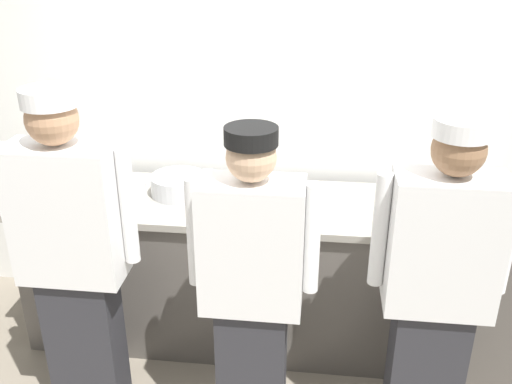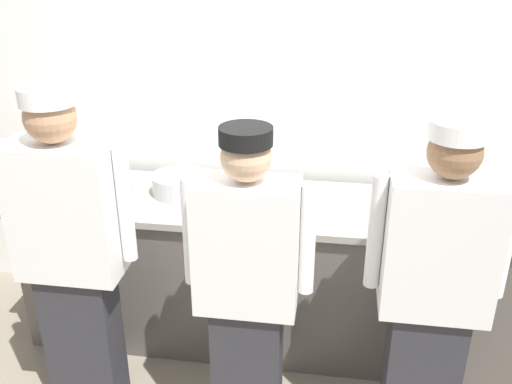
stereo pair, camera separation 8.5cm
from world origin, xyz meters
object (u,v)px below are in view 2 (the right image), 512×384
Objects in this scene: mixing_bowl_steel at (180,184)px; chef_center at (247,288)px; chef_far_right at (433,291)px; squeeze_bottle_primary at (446,188)px; chef_near_left at (72,254)px; sheet_tray at (272,201)px; ramekin_green_sauce at (440,221)px; plate_stack_front at (102,180)px; ramekin_red_sauce at (139,184)px; ramekin_yellow_sauce at (83,195)px.

chef_center is at bearing -56.86° from mixing_bowl_steel.
chef_far_right is 8.64× the size of squeeze_bottle_primary.
sheet_tray is (0.87, 0.71, 0.01)m from chef_near_left.
ramekin_green_sauce is at bearing 17.85° from chef_near_left.
plate_stack_front reaches higher than ramekin_green_sauce.
squeeze_bottle_primary is (0.17, 0.86, 0.13)m from chef_far_right.
sheet_tray is 4.92× the size of ramekin_red_sauce.
plate_stack_front is 1.07m from sheet_tray.
ramekin_green_sauce is 1.73m from ramekin_red_sauce.
chef_center is 3.12× the size of sheet_tray.
ramekin_yellow_sauce is (-0.27, -0.21, -0.00)m from ramekin_red_sauce.
ramekin_green_sauce is (1.97, -0.26, -0.00)m from plate_stack_front.
mixing_bowl_steel is 3.01× the size of ramekin_green_sauce.
squeeze_bottle_primary reaches higher than mixing_bowl_steel.
sheet_tray is at bearing -6.55° from ramekin_red_sauce.
ramekin_red_sauce is (-0.81, 0.09, 0.01)m from sheet_tray.
chef_far_right reaches higher than chef_center.
mixing_bowl_steel is (0.32, 0.76, 0.06)m from chef_near_left.
chef_center is at bearing -176.13° from chef_far_right.
plate_stack_front is (-1.87, 0.83, 0.06)m from chef_far_right.
chef_center is 1.35m from squeeze_bottle_primary.
chef_near_left is 9.00× the size of squeeze_bottle_primary.
squeeze_bottle_primary is at bearing 0.70° from plate_stack_front.
ramekin_red_sauce is (-0.80, 0.86, 0.09)m from chef_center.
ramekin_red_sauce is at bearing 132.79° from chef_center.
mixing_bowl_steel reaches higher than ramekin_green_sauce.
chef_center is at bearing -91.27° from sheet_tray.
chef_near_left is 1.87m from ramekin_green_sauce.
chef_near_left reaches higher than plate_stack_front.
squeeze_bottle_primary is at bearing 76.92° from ramekin_green_sauce.
chef_far_right is 15.73× the size of ramekin_green_sauce.
chef_center is at bearing -145.72° from ramekin_green_sauce.
chef_far_right is at bearing -26.47° from ramekin_red_sauce.
chef_center is at bearing -40.37° from plate_stack_front.
chef_center reaches higher than ramekin_green_sauce.
sheet_tray is at bearing 39.21° from chef_near_left.
ramekin_yellow_sauce is at bearing -162.46° from mixing_bowl_steel.
chef_far_right reaches higher than sheet_tray.
chef_center is (0.86, -0.06, -0.07)m from chef_near_left.
plate_stack_front is 1.98m from ramekin_green_sauce.
squeeze_bottle_primary is 1.89× the size of ramekin_yellow_sauce.
chef_center is 0.82m from chef_far_right.
ramekin_yellow_sauce reaches higher than ramekin_green_sauce.
sheet_tray is (0.02, 0.77, 0.08)m from chef_center.
chef_center is at bearing -137.22° from squeeze_bottle_primary.
mixing_bowl_steel is at bearing 17.54° from ramekin_yellow_sauce.
squeeze_bottle_primary reaches higher than ramekin_green_sauce.
plate_stack_front is at bearing 155.95° from chef_far_right.
chef_center is 8.39× the size of squeeze_bottle_primary.
mixing_bowl_steel is 3.13× the size of ramekin_yellow_sauce.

